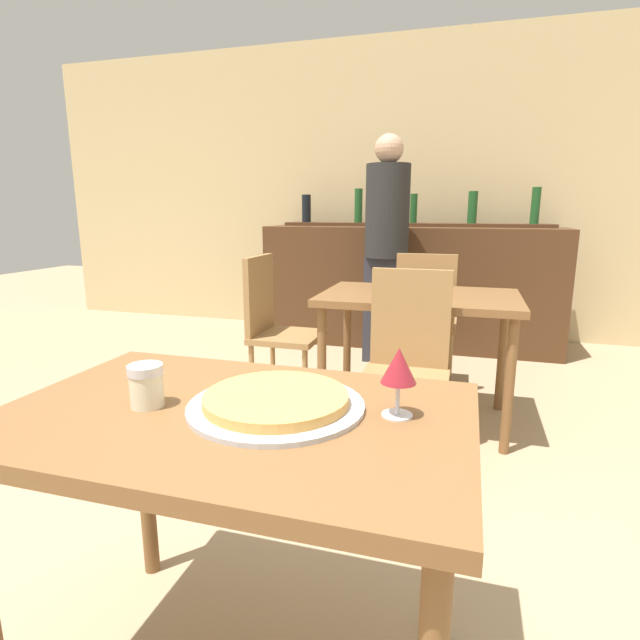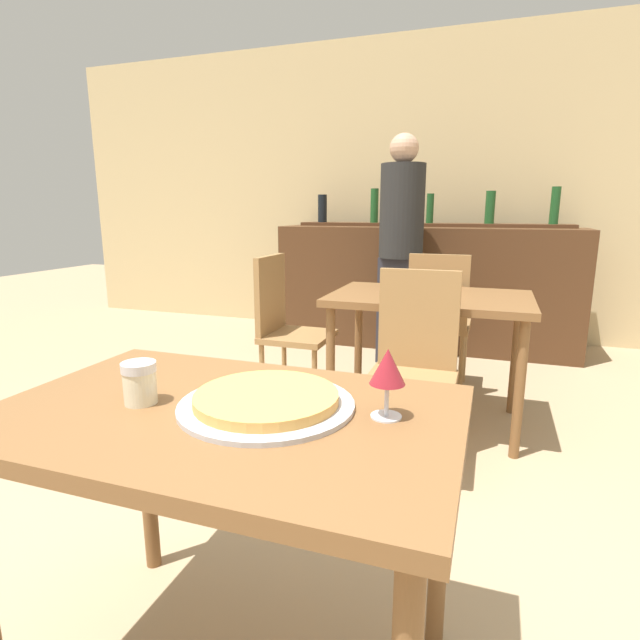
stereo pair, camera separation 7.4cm
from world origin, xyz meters
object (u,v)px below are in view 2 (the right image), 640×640
object	(u,v)px
chair_far_side_left	(285,321)
person_standing	(401,242)
chair_far_side_front	(414,358)
pizza_tray	(267,401)
wine_glass	(388,369)
cheese_shaker	(140,382)
chair_far_side_back	(438,314)

from	to	relation	value
chair_far_side_left	person_standing	distance (m)	1.30
chair_far_side_front	pizza_tray	world-z (taller)	chair_far_side_front
chair_far_side_left	person_standing	world-z (taller)	person_standing
wine_glass	person_standing	bearing A→B (deg)	99.65
pizza_tray	cheese_shaker	size ratio (longest dim) A/B	4.07
chair_far_side_front	wine_glass	bearing A→B (deg)	-84.54
chair_far_side_front	chair_far_side_back	xyz separation A→B (m)	(-0.00, 1.05, 0.00)
pizza_tray	person_standing	xyz separation A→B (m)	(-0.21, 2.91, 0.19)
chair_far_side_front	person_standing	world-z (taller)	person_standing
chair_far_side_back	pizza_tray	world-z (taller)	chair_far_side_back
pizza_tray	wine_glass	xyz separation A→B (m)	(0.28, 0.04, 0.10)
person_standing	chair_far_side_front	bearing A→B (deg)	-77.27
chair_far_side_front	wine_glass	xyz separation A→B (m)	(0.12, -1.23, 0.34)
pizza_tray	wine_glass	distance (m)	0.30
chair_far_side_back	wine_glass	world-z (taller)	chair_far_side_back
chair_far_side_left	cheese_shaker	size ratio (longest dim) A/B	9.25
chair_far_side_front	chair_far_side_back	world-z (taller)	same
chair_far_side_front	person_standing	bearing A→B (deg)	102.73
chair_far_side_left	wine_glass	xyz separation A→B (m)	(1.00, -1.76, 0.34)
pizza_tray	person_standing	distance (m)	2.93
chair_far_side_left	person_standing	size ratio (longest dim) A/B	0.53
pizza_tray	wine_glass	bearing A→B (deg)	7.49
cheese_shaker	wine_glass	size ratio (longest dim) A/B	0.64
chair_far_side_back	cheese_shaker	distance (m)	2.45
chair_far_side_back	cheese_shaker	bearing A→B (deg)	79.21
cheese_shaker	person_standing	bearing A→B (deg)	88.37
chair_far_side_front	cheese_shaker	bearing A→B (deg)	-108.76
pizza_tray	chair_far_side_front	bearing A→B (deg)	82.84
chair_far_side_back	cheese_shaker	xyz separation A→B (m)	(-0.46, -2.39, 0.28)
chair_far_side_front	cheese_shaker	distance (m)	1.45
chair_far_side_front	chair_far_side_left	distance (m)	1.02
chair_far_side_back	chair_far_side_left	world-z (taller)	same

